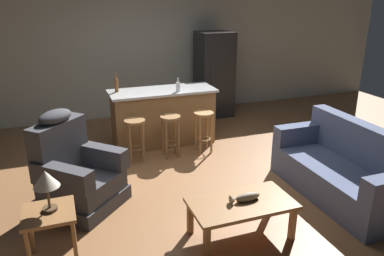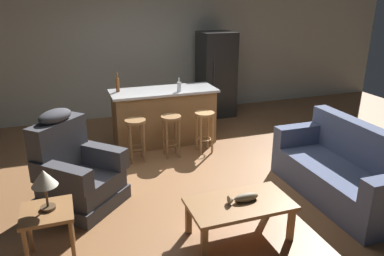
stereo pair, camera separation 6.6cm
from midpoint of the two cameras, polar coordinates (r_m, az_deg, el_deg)
name	(u,v)px [view 2 (the right image)]	position (r m, az deg, el deg)	size (l,w,h in m)	color
ground_plane	(189,174)	(5.50, -0.07, -7.04)	(12.00, 12.00, 0.00)	brown
back_wall	(141,54)	(8.02, -7.58, 11.11)	(12.00, 0.05, 2.60)	#B2B2A3
coffee_table	(240,207)	(4.07, 7.74, -11.81)	(1.10, 0.60, 0.42)	olive
fish_figurine	(243,198)	(4.03, 8.29, -10.51)	(0.34, 0.10, 0.10)	#4C3823
couch	(344,172)	(5.19, 22.50, -6.21)	(0.86, 1.91, 0.94)	#4C5675
recliner_near_lamp	(76,173)	(4.80, -16.93, -6.55)	(1.19, 1.19, 1.20)	#3D3D42
end_table	(48,219)	(3.90, -20.66, -12.89)	(0.48, 0.48, 0.56)	olive
table_lamp	(44,180)	(3.72, -21.14, -7.39)	(0.24, 0.24, 0.41)	#4C3823
kitchen_island	(164,116)	(6.52, -3.98, 1.81)	(1.80, 0.70, 0.95)	olive
bar_stool_left	(136,133)	(5.81, -8.24, -0.70)	(0.32, 0.32, 0.68)	olive
bar_stool_middle	(171,128)	(5.93, -2.87, -0.07)	(0.32, 0.32, 0.68)	olive
bar_stool_right	(205,125)	(6.11, 2.23, 0.53)	(0.32, 0.32, 0.68)	#A87A47
refrigerator	(216,74)	(7.99, 3.93, 8.14)	(0.70, 0.69, 1.76)	black
bottle_tall_green	(118,84)	(6.34, -10.97, 6.53)	(0.06, 0.06, 0.32)	brown
bottle_short_amber	(179,86)	(6.24, -1.67, 6.35)	(0.07, 0.07, 0.22)	silver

